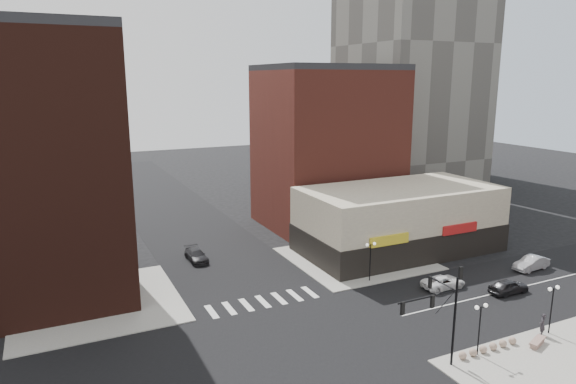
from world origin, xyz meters
TOP-DOWN VIEW (x-y plane):
  - ground at (0.00, 0.00)m, footprint 240.00×240.00m
  - road_ew at (0.00, 0.00)m, footprint 200.00×14.00m
  - road_ns at (0.00, 0.00)m, footprint 14.00×200.00m
  - sidewalk_nw at (-14.50, 14.50)m, footprint 15.00×15.00m
  - sidewalk_ne at (14.50, 14.50)m, footprint 15.00×15.00m
  - building_nw at (-19.00, 18.50)m, footprint 16.00×15.00m
  - building_ne_midrise at (19.00, 29.50)m, footprint 18.00×15.00m
  - building_ne_row at (21.00, 15.00)m, footprint 24.20×12.20m
  - traffic_signal at (7.24, -7.83)m, footprint 5.59×3.09m
  - street_lamp_se_a at (11.00, -8.00)m, footprint 1.22×0.32m
  - street_lamp_se_b at (19.00, -8.00)m, footprint 1.22×0.32m
  - street_lamp_ne at (12.00, 8.00)m, footprint 1.22×0.32m
  - bollard_row at (12.13, -8.00)m, footprint 5.86×0.61m
  - white_suv at (17.81, 3.34)m, footprint 4.71×2.20m
  - dark_sedan_east at (22.74, -0.48)m, footprint 4.28×1.78m
  - silver_sedan at (30.29, 3.10)m, footprint 4.68×1.94m
  - dark_sedan_north at (-2.76, 21.98)m, footprint 2.03×4.77m
  - pedestrian at (18.09, -8.00)m, footprint 0.84×0.77m
  - stone_bench at (16.39, -9.00)m, footprint 2.16×1.32m

SIDE VIEW (x-z plane):
  - ground at x=0.00m, z-range 0.00..0.00m
  - road_ew at x=0.00m, z-range 0.00..0.02m
  - road_ns at x=0.00m, z-range 0.00..0.02m
  - sidewalk_nw at x=-14.50m, z-range 0.00..0.12m
  - sidewalk_ne at x=14.50m, z-range 0.00..0.12m
  - stone_bench at x=16.39m, z-range 0.14..0.62m
  - bollard_row at x=12.13m, z-range 0.12..0.73m
  - white_suv at x=17.81m, z-range 0.00..1.30m
  - dark_sedan_north at x=-2.76m, z-range 0.00..1.37m
  - dark_sedan_east at x=22.74m, z-range 0.00..1.45m
  - silver_sedan at x=30.29m, z-range 0.00..1.51m
  - pedestrian at x=18.09m, z-range 0.12..2.04m
  - street_lamp_se_a at x=11.00m, z-range 1.21..5.37m
  - street_lamp_se_b at x=19.00m, z-range 1.21..5.37m
  - street_lamp_ne at x=12.00m, z-range 1.21..5.37m
  - building_ne_row at x=21.00m, z-range -0.70..7.30m
  - traffic_signal at x=7.24m, z-range 1.07..8.85m
  - building_ne_midrise at x=19.00m, z-range 0.00..22.00m
  - building_nw at x=-19.00m, z-range 0.00..25.00m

